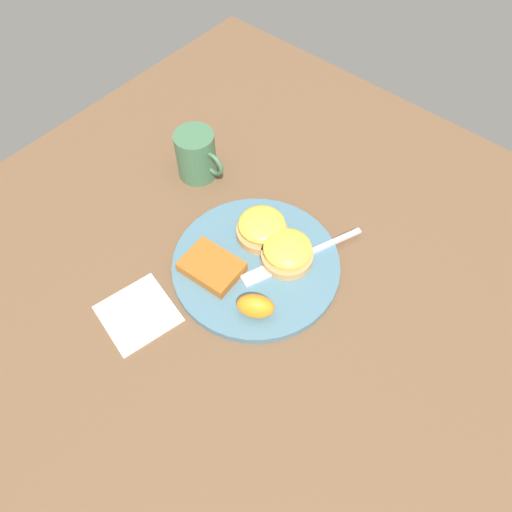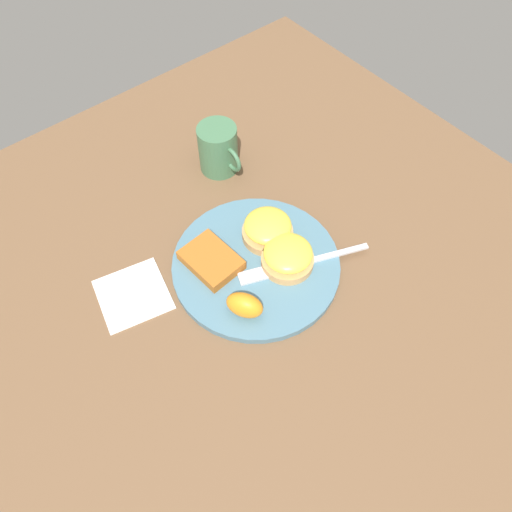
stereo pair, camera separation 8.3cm
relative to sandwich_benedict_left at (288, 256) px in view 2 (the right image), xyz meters
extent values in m
plane|color=brown|center=(-0.03, -0.04, -0.04)|extent=(1.10, 1.10, 0.00)
cylinder|color=slate|center=(-0.03, -0.04, -0.03)|extent=(0.29, 0.29, 0.01)
cylinder|color=tan|center=(0.00, 0.00, -0.01)|extent=(0.09, 0.09, 0.02)
ellipsoid|color=yellow|center=(0.00, 0.00, 0.01)|extent=(0.08, 0.08, 0.03)
cylinder|color=tan|center=(-0.06, 0.01, -0.01)|extent=(0.09, 0.09, 0.02)
ellipsoid|color=yellow|center=(-0.06, 0.01, 0.01)|extent=(0.08, 0.08, 0.03)
cube|color=#AC5E20|center=(-0.08, -0.10, -0.01)|extent=(0.10, 0.08, 0.02)
ellipsoid|color=orange|center=(0.03, -0.11, 0.00)|extent=(0.07, 0.06, 0.04)
cube|color=silver|center=(0.04, 0.07, -0.02)|extent=(0.06, 0.12, 0.00)
cube|color=silver|center=(-0.02, -0.06, -0.02)|extent=(0.04, 0.05, 0.00)
cylinder|color=#42704C|center=(-0.26, 0.05, 0.01)|extent=(0.08, 0.08, 0.10)
torus|color=#42704C|center=(-0.22, 0.05, 0.02)|extent=(0.05, 0.01, 0.05)
cube|color=white|center=(-0.12, -0.23, -0.03)|extent=(0.13, 0.13, 0.00)
camera|label=1|loc=(0.27, -0.39, 0.68)|focal=35.00mm
camera|label=2|loc=(0.32, -0.33, 0.68)|focal=35.00mm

